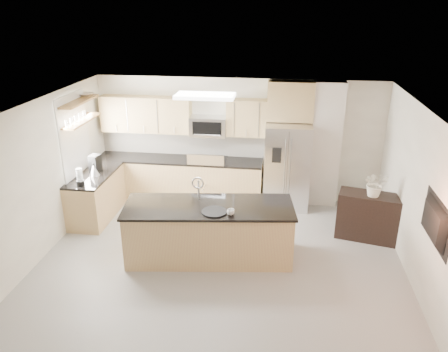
# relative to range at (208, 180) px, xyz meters

# --- Properties ---
(floor) EXTENTS (6.50, 6.50, 0.00)m
(floor) POSITION_rel_range_xyz_m (0.60, -2.92, -0.47)
(floor) COLOR gray
(floor) RESTS_ON ground
(ceiling) EXTENTS (6.00, 6.50, 0.02)m
(ceiling) POSITION_rel_range_xyz_m (0.60, -2.92, 2.13)
(ceiling) COLOR silver
(ceiling) RESTS_ON wall_back
(wall_back) EXTENTS (6.00, 0.02, 2.60)m
(wall_back) POSITION_rel_range_xyz_m (0.60, 0.33, 0.83)
(wall_back) COLOR white
(wall_back) RESTS_ON floor
(wall_left) EXTENTS (0.02, 6.50, 2.60)m
(wall_left) POSITION_rel_range_xyz_m (-2.40, -2.92, 0.83)
(wall_left) COLOR white
(wall_left) RESTS_ON floor
(wall_right) EXTENTS (0.02, 6.50, 2.60)m
(wall_right) POSITION_rel_range_xyz_m (3.60, -2.92, 0.83)
(wall_right) COLOR white
(wall_right) RESTS_ON floor
(back_counter) EXTENTS (3.55, 0.66, 1.44)m
(back_counter) POSITION_rel_range_xyz_m (-0.63, 0.01, -0.00)
(back_counter) COLOR tan
(back_counter) RESTS_ON floor
(left_counter) EXTENTS (0.66, 1.50, 0.92)m
(left_counter) POSITION_rel_range_xyz_m (-2.07, -1.07, -0.01)
(left_counter) COLOR tan
(left_counter) RESTS_ON floor
(range) EXTENTS (0.76, 0.64, 1.14)m
(range) POSITION_rel_range_xyz_m (0.00, 0.00, 0.00)
(range) COLOR black
(range) RESTS_ON floor
(upper_cabinets) EXTENTS (3.50, 0.33, 0.75)m
(upper_cabinets) POSITION_rel_range_xyz_m (-0.70, 0.16, 1.35)
(upper_cabinets) COLOR tan
(upper_cabinets) RESTS_ON wall_back
(microwave) EXTENTS (0.76, 0.40, 0.40)m
(microwave) POSITION_rel_range_xyz_m (0.00, 0.12, 1.16)
(microwave) COLOR silver
(microwave) RESTS_ON upper_cabinets
(refrigerator) EXTENTS (0.92, 0.78, 1.78)m
(refrigerator) POSITION_rel_range_xyz_m (1.66, -0.05, 0.42)
(refrigerator) COLOR silver
(refrigerator) RESTS_ON floor
(partition_column) EXTENTS (0.60, 0.30, 2.60)m
(partition_column) POSITION_rel_range_xyz_m (2.42, 0.18, 0.83)
(partition_column) COLOR beige
(partition_column) RESTS_ON floor
(window) EXTENTS (0.04, 1.15, 1.65)m
(window) POSITION_rel_range_xyz_m (-2.38, -1.07, 1.18)
(window) COLOR white
(window) RESTS_ON wall_left
(shelf_lower) EXTENTS (0.30, 1.20, 0.04)m
(shelf_lower) POSITION_rel_range_xyz_m (-2.25, -0.97, 1.48)
(shelf_lower) COLOR #9A6D3D
(shelf_lower) RESTS_ON wall_left
(shelf_upper) EXTENTS (0.30, 1.20, 0.04)m
(shelf_upper) POSITION_rel_range_xyz_m (-2.25, -0.97, 1.85)
(shelf_upper) COLOR #9A6D3D
(shelf_upper) RESTS_ON wall_left
(ceiling_fixture) EXTENTS (1.00, 0.50, 0.06)m
(ceiling_fixture) POSITION_rel_range_xyz_m (0.20, -1.32, 2.09)
(ceiling_fixture) COLOR white
(ceiling_fixture) RESTS_ON ceiling
(island) EXTENTS (2.87, 1.34, 1.38)m
(island) POSITION_rel_range_xyz_m (0.40, -2.24, 0.01)
(island) COLOR tan
(island) RESTS_ON floor
(credenza) EXTENTS (1.16, 0.69, 0.87)m
(credenza) POSITION_rel_range_xyz_m (3.14, -1.23, -0.04)
(credenza) COLOR black
(credenza) RESTS_ON floor
(cup) EXTENTS (0.14, 0.14, 0.09)m
(cup) POSITION_rel_range_xyz_m (0.79, -2.51, 0.53)
(cup) COLOR white
(cup) RESTS_ON island
(platter) EXTENTS (0.49, 0.49, 0.02)m
(platter) POSITION_rel_range_xyz_m (0.52, -2.46, 0.49)
(platter) COLOR black
(platter) RESTS_ON island
(blender) EXTENTS (0.14, 0.14, 0.33)m
(blender) POSITION_rel_range_xyz_m (-2.07, -1.64, 0.59)
(blender) COLOR black
(blender) RESTS_ON left_counter
(kettle) EXTENTS (0.20, 0.20, 0.25)m
(kettle) POSITION_rel_range_xyz_m (-2.02, -1.15, 0.56)
(kettle) COLOR silver
(kettle) RESTS_ON left_counter
(coffee_maker) EXTENTS (0.21, 0.24, 0.33)m
(coffee_maker) POSITION_rel_range_xyz_m (-2.09, -0.91, 0.60)
(coffee_maker) COLOR black
(coffee_maker) RESTS_ON left_counter
(bowl) EXTENTS (0.39, 0.39, 0.08)m
(bowl) POSITION_rel_range_xyz_m (-2.25, -0.60, 1.91)
(bowl) COLOR silver
(bowl) RESTS_ON shelf_upper
(flower_vase) EXTENTS (0.69, 0.62, 0.69)m
(flower_vase) POSITION_rel_range_xyz_m (3.18, -1.28, 0.74)
(flower_vase) COLOR white
(flower_vase) RESTS_ON credenza
(television) EXTENTS (0.14, 1.08, 0.62)m
(television) POSITION_rel_range_xyz_m (3.51, -3.12, 0.88)
(television) COLOR black
(television) RESTS_ON wall_right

